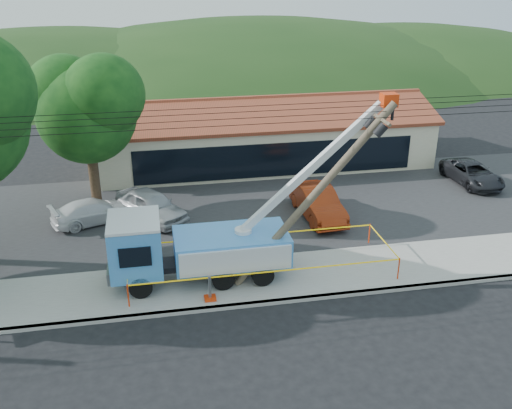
{
  "coord_description": "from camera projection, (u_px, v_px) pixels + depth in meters",
  "views": [
    {
      "loc": [
        -3.72,
        -17.59,
        13.32
      ],
      "look_at": [
        0.58,
        5.0,
        3.3
      ],
      "focal_mm": 40.0,
      "sensor_mm": 36.0,
      "label": 1
    }
  ],
  "objects": [
    {
      "name": "ground",
      "position": [
        266.0,
        336.0,
        21.8
      ],
      "size": [
        120.0,
        120.0,
        0.0
      ],
      "primitive_type": "plane",
      "color": "black",
      "rests_on": "ground"
    },
    {
      "name": "curb",
      "position": [
        255.0,
        304.0,
        23.67
      ],
      "size": [
        60.0,
        0.25,
        0.15
      ],
      "primitive_type": "cube",
      "color": "gray",
      "rests_on": "ground"
    },
    {
      "name": "sidewalk",
      "position": [
        247.0,
        280.0,
        25.38
      ],
      "size": [
        60.0,
        4.0,
        0.15
      ],
      "primitive_type": "cube",
      "color": "gray",
      "rests_on": "ground"
    },
    {
      "name": "parking_lot",
      "position": [
        223.0,
        209.0,
        32.59
      ],
      "size": [
        60.0,
        12.0,
        0.1
      ],
      "primitive_type": "cube",
      "color": "#28282B",
      "rests_on": "ground"
    },
    {
      "name": "strip_mall",
      "position": [
        264.0,
        135.0,
        39.73
      ],
      "size": [
        22.5,
        8.53,
        4.67
      ],
      "color": "beige",
      "rests_on": "ground"
    },
    {
      "name": "tree_lot",
      "position": [
        85.0,
        105.0,
        29.83
      ],
      "size": [
        6.3,
        5.6,
        8.94
      ],
      "color": "#332316",
      "rests_on": "ground"
    },
    {
      "name": "hill_west",
      "position": [
        52.0,
        77.0,
        68.76
      ],
      "size": [
        78.4,
        56.0,
        28.0
      ],
      "primitive_type": "ellipsoid",
      "color": "#1B3A15",
      "rests_on": "ground"
    },
    {
      "name": "hill_center",
      "position": [
        255.0,
        70.0,
        73.05
      ],
      "size": [
        89.6,
        64.0,
        32.0
      ],
      "primitive_type": "ellipsoid",
      "color": "#1B3A15",
      "rests_on": "ground"
    },
    {
      "name": "hill_east",
      "position": [
        401.0,
        65.0,
        76.48
      ],
      "size": [
        72.8,
        52.0,
        26.0
      ],
      "primitive_type": "ellipsoid",
      "color": "#1B3A15",
      "rests_on": "ground"
    },
    {
      "name": "utility_truck",
      "position": [
        195.0,
        245.0,
        24.79
      ],
      "size": [
        12.35,
        4.18,
        7.98
      ],
      "color": "black",
      "rests_on": "ground"
    },
    {
      "name": "leaning_pole",
      "position": [
        321.0,
        188.0,
        23.92
      ],
      "size": [
        6.85,
        1.88,
        7.94
      ],
      "color": "brown",
      "rests_on": "ground"
    },
    {
      "name": "caution_tape",
      "position": [
        261.0,
        256.0,
        25.65
      ],
      "size": [
        11.78,
        3.59,
        1.04
      ],
      "color": "red",
      "rests_on": "ground"
    },
    {
      "name": "car_silver",
      "position": [
        153.0,
        221.0,
        31.31
      ],
      "size": [
        4.33,
        4.96,
        1.62
      ],
      "primitive_type": "imported",
      "rotation": [
        0.0,
        0.0,
        0.63
      ],
      "color": "#A5A8AD",
      "rests_on": "ground"
    },
    {
      "name": "car_red",
      "position": [
        317.0,
        218.0,
        31.62
      ],
      "size": [
        2.11,
        5.19,
        1.68
      ],
      "primitive_type": "imported",
      "rotation": [
        0.0,
        0.0,
        0.07
      ],
      "color": "maroon",
      "rests_on": "ground"
    },
    {
      "name": "car_white",
      "position": [
        95.0,
        224.0,
        30.96
      ],
      "size": [
        4.81,
        3.35,
        1.29
      ],
      "primitive_type": "imported",
      "rotation": [
        0.0,
        0.0,
        1.95
      ],
      "color": "silver",
      "rests_on": "ground"
    },
    {
      "name": "car_dark",
      "position": [
        470.0,
        185.0,
        36.26
      ],
      "size": [
        2.43,
        4.91,
        1.34
      ],
      "primitive_type": "imported",
      "rotation": [
        0.0,
        0.0,
        0.04
      ],
      "color": "black",
      "rests_on": "ground"
    }
  ]
}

